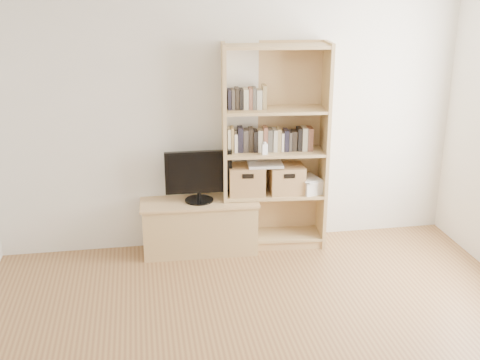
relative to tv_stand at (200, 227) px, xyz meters
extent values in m
cube|color=white|center=(0.34, 0.20, 1.05)|extent=(4.50, 0.02, 2.60)
cube|color=tan|center=(0.00, 0.00, 0.00)|extent=(1.10, 0.45, 0.50)
cube|color=tan|center=(0.74, 0.03, 0.75)|extent=(1.03, 0.44, 2.01)
cube|color=black|center=(0.00, 0.00, 0.52)|extent=(0.64, 0.06, 0.50)
cube|color=#B4AE9A|center=(0.74, 0.05, 0.83)|extent=(0.76, 0.18, 0.20)
cube|color=#B4AE9A|center=(0.52, 0.07, 1.24)|extent=(0.37, 0.18, 0.19)
cube|color=white|center=(0.62, -0.08, 0.78)|extent=(0.06, 0.04, 0.10)
cube|color=olive|center=(0.47, 0.04, 0.45)|extent=(0.37, 0.32, 0.28)
cube|color=olive|center=(0.86, 0.01, 0.44)|extent=(0.34, 0.28, 0.27)
cube|color=silver|center=(0.65, 0.01, 0.60)|extent=(0.35, 0.26, 0.03)
cube|color=silver|center=(1.09, -0.01, 0.37)|extent=(0.25, 0.31, 0.13)
camera|label=1|loc=(-0.52, -5.39, 2.36)|focal=45.00mm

